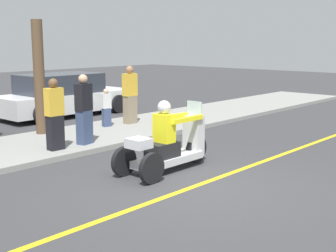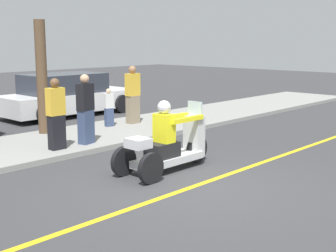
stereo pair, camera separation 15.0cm
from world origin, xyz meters
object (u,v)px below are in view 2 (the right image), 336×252
(spectator_far_back, at_px, (86,110))
(parked_car_lot_far, at_px, (68,96))
(tree_trunk, at_px, (42,77))
(spectator_mid_group, at_px, (109,108))
(spectator_with_child, at_px, (56,115))
(spectator_near_curb, at_px, (133,96))
(motorcycle_trike, at_px, (168,146))

(spectator_far_back, relative_size, parked_car_lot_far, 0.34)
(spectator_far_back, xyz_separation_m, tree_trunk, (0.02, 1.84, 0.67))
(spectator_mid_group, relative_size, tree_trunk, 0.37)
(spectator_mid_group, distance_m, tree_trunk, 2.09)
(spectator_mid_group, distance_m, spectator_far_back, 2.29)
(tree_trunk, bearing_deg, spectator_with_child, -114.30)
(spectator_near_curb, xyz_separation_m, spectator_with_child, (-3.43, -1.22, -0.04))
(spectator_near_curb, distance_m, parked_car_lot_far, 3.27)
(spectator_mid_group, xyz_separation_m, spectator_far_back, (-1.82, -1.35, 0.27))
(spectator_mid_group, xyz_separation_m, tree_trunk, (-1.80, 0.49, 0.95))
(spectator_far_back, bearing_deg, spectator_with_child, 179.80)
(spectator_mid_group, height_order, tree_trunk, tree_trunk)
(motorcycle_trike, bearing_deg, spectator_far_back, 88.63)
(spectator_far_back, xyz_separation_m, spectator_near_curb, (2.62, 1.22, 0.02))
(tree_trunk, bearing_deg, motorcycle_trike, -91.11)
(spectator_near_curb, height_order, parked_car_lot_far, spectator_near_curb)
(spectator_with_child, bearing_deg, parked_car_lot_far, 52.44)
(motorcycle_trike, bearing_deg, spectator_with_child, 105.31)
(spectator_mid_group, bearing_deg, motorcycle_trike, -114.93)
(parked_car_lot_far, bearing_deg, spectator_with_child, -127.56)
(motorcycle_trike, bearing_deg, spectator_mid_group, 65.07)
(spectator_far_back, height_order, spectator_with_child, spectator_far_back)
(spectator_mid_group, distance_m, parked_car_lot_far, 3.23)
(spectator_mid_group, distance_m, spectator_near_curb, 0.86)
(motorcycle_trike, distance_m, parked_car_lot_far, 7.69)
(spectator_mid_group, distance_m, spectator_with_child, 2.97)
(spectator_far_back, height_order, parked_car_lot_far, spectator_far_back)
(parked_car_lot_far, bearing_deg, spectator_mid_group, -104.54)
(motorcycle_trike, relative_size, spectator_near_curb, 1.36)
(spectator_with_child, xyz_separation_m, tree_trunk, (0.83, 1.84, 0.70))
(spectator_near_curb, distance_m, spectator_with_child, 3.64)
(spectator_mid_group, relative_size, spectator_near_curb, 0.64)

